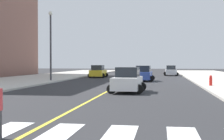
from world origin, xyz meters
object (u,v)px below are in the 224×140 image
car_yellow_nearest (98,72)px  car_blue_fourth (143,74)px  car_silver_second (171,71)px  street_lamp (51,40)px  car_white_third (128,81)px  fire_hydrant (211,81)px

car_yellow_nearest → car_blue_fourth: size_ratio=0.98×
car_silver_second → car_blue_fourth: bearing=76.8°
car_silver_second → car_blue_fourth: car_blue_fourth is taller
car_yellow_nearest → street_lamp: 11.51m
car_silver_second → street_lamp: street_lamp is taller
car_yellow_nearest → car_white_third: (6.51, -21.90, 0.01)m
car_blue_fourth → fire_hydrant: bearing=129.3°
car_white_third → car_blue_fourth: 13.75m
car_silver_second → fire_hydrant: size_ratio=4.22×
car_blue_fourth → car_yellow_nearest: bearing=-47.7°
car_blue_fourth → street_lamp: street_lamp is taller
car_yellow_nearest → street_lamp: street_lamp is taller
car_yellow_nearest → car_silver_second: (10.43, 8.24, -0.05)m
car_silver_second → street_lamp: 23.43m
fire_hydrant → car_yellow_nearest: bearing=128.6°
car_silver_second → fire_hydrant: car_silver_second is taller
fire_hydrant → street_lamp: street_lamp is taller
car_silver_second → street_lamp: size_ratio=0.49×
car_blue_fourth → street_lamp: size_ratio=0.52×
car_silver_second → car_white_third: car_white_third is taller
car_white_third → car_blue_fourth: (0.35, 13.74, -0.00)m
car_white_third → street_lamp: bearing=-47.9°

